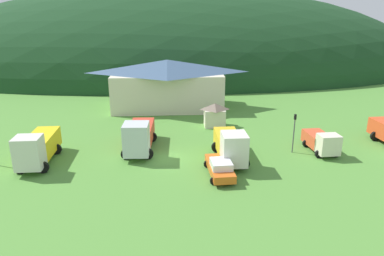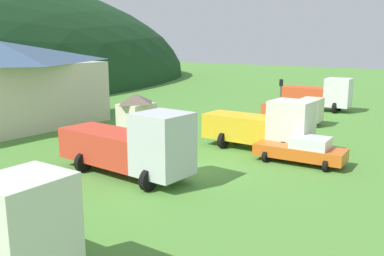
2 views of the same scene
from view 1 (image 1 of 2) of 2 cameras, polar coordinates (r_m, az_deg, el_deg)
The scene contains 11 objects.
ground_plane at distance 37.00m, azimuth -3.73°, elevation -4.73°, with size 200.00×200.00×0.00m, color #518C38.
forested_hill_backdrop at distance 92.62m, azimuth -3.60°, elevation 9.23°, with size 126.37×60.00×38.79m, color #193D1E.
depot_building at distance 54.93m, azimuth -3.82°, elevation 6.97°, with size 17.24×9.44×7.23m.
play_shed_cream at distance 46.41m, azimuth 3.55°, elevation 2.10°, with size 2.78×2.35×3.01m.
flatbed_truck_yellow at distance 38.08m, azimuth -22.98°, elevation -2.76°, with size 3.26×7.52×3.52m.
tow_truck_silver at distance 38.52m, azimuth -8.25°, elevation -1.15°, with size 3.43×8.31×3.70m.
heavy_rig_striped at distance 35.74m, azimuth 6.04°, elevation -2.69°, with size 3.13×7.37×3.50m.
light_truck_cream at distance 40.32m, azimuth 19.58°, elevation -1.99°, with size 2.75×5.18×2.40m.
service_pickup_orange at distance 32.99m, azimuth 4.38°, elevation -6.13°, with size 2.56×5.38×1.66m.
traffic_light_east at distance 38.95m, azimuth 15.64°, elevation -0.20°, with size 0.20×0.32×4.15m.
traffic_cone_near_pickup at distance 38.81m, azimuth 5.53°, elevation -3.65°, with size 0.36×0.36×0.56m, color orange.
Camera 1 is at (0.43, -34.09, 14.40)m, focal length 34.20 mm.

